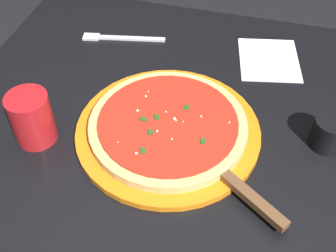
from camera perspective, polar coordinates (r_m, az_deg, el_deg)
restaurant_table at (r=0.90m, az=-1.46°, el=-7.63°), size 0.86×0.81×0.74m
serving_plate at (r=0.78m, az=-0.00°, el=-0.69°), size 0.33×0.33×0.01m
pizza at (r=0.77m, az=-0.00°, el=0.12°), size 0.28×0.28×0.02m
pizza_server at (r=0.70m, az=8.57°, el=-7.44°), size 0.16×0.21×0.01m
cup_tall_drink at (r=0.78m, az=-17.42°, el=0.98°), size 0.07×0.07×0.10m
cup_small_sauce at (r=0.80m, az=20.37°, el=-0.82°), size 0.06×0.06×0.06m
napkin_folded_right at (r=0.96m, az=13.09°, el=8.48°), size 0.17×0.15×0.00m
fork at (r=1.01m, az=-6.48°, el=11.40°), size 0.05×0.19×0.00m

